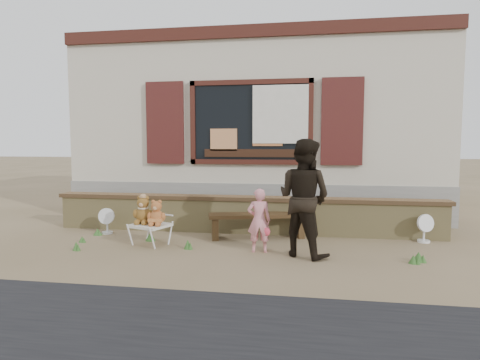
% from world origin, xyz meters
% --- Properties ---
extents(ground, '(80.00, 80.00, 0.00)m').
position_xyz_m(ground, '(0.00, 0.00, 0.00)').
color(ground, brown).
rests_on(ground, ground).
extents(shopfront, '(8.04, 5.13, 4.00)m').
position_xyz_m(shopfront, '(0.00, 4.49, 2.00)').
color(shopfront, '#BCB398').
rests_on(shopfront, ground).
extents(brick_wall, '(7.10, 0.36, 0.67)m').
position_xyz_m(brick_wall, '(0.00, 1.00, 0.34)').
color(brick_wall, tan).
rests_on(brick_wall, ground).
extents(bench, '(1.71, 0.77, 0.43)m').
position_xyz_m(bench, '(0.31, 0.60, 0.31)').
color(bench, '#352412').
rests_on(bench, ground).
extents(folding_chair, '(0.68, 0.65, 0.34)m').
position_xyz_m(folding_chair, '(-1.34, -0.13, 0.31)').
color(folding_chair, beige).
rests_on(folding_chair, ground).
extents(teddy_bear_left, '(0.42, 0.39, 0.46)m').
position_xyz_m(teddy_bear_left, '(-1.47, -0.08, 0.57)').
color(teddy_bear_left, brown).
rests_on(teddy_bear_left, folding_chair).
extents(teddy_bear_right, '(0.37, 0.35, 0.41)m').
position_xyz_m(teddy_bear_right, '(-1.21, -0.18, 0.54)').
color(teddy_bear_right, brown).
rests_on(teddy_bear_right, folding_chair).
extents(child, '(0.38, 0.27, 0.96)m').
position_xyz_m(child, '(0.43, -0.28, 0.48)').
color(child, pink).
rests_on(child, ground).
extents(adult, '(1.03, 0.97, 1.69)m').
position_xyz_m(adult, '(1.08, -0.36, 0.85)').
color(adult, black).
rests_on(adult, ground).
extents(fan_left, '(0.30, 0.20, 0.47)m').
position_xyz_m(fan_left, '(-2.42, 0.52, 0.24)').
color(fan_left, silver).
rests_on(fan_left, ground).
extents(fan_right, '(0.30, 0.20, 0.47)m').
position_xyz_m(fan_right, '(3.05, 0.74, 0.24)').
color(fan_right, white).
rests_on(fan_right, ground).
extents(grass_tufts, '(5.35, 1.14, 0.14)m').
position_xyz_m(grass_tufts, '(-0.34, -0.17, 0.06)').
color(grass_tufts, '#356127').
rests_on(grass_tufts, ground).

